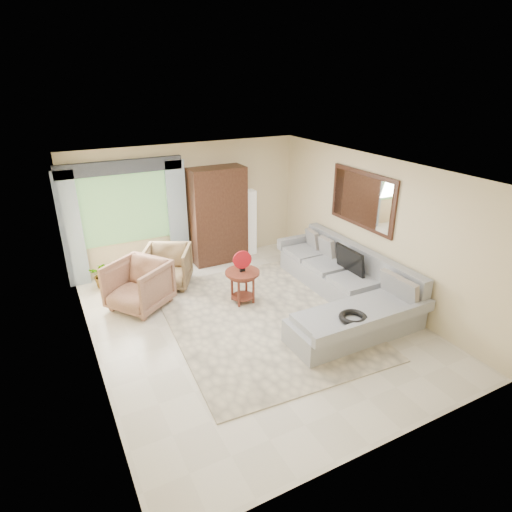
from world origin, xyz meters
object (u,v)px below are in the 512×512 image
armchair_left (138,285)px  armchair_right (167,267)px  coffee_table (243,286)px  floor_lamp (250,222)px  armoire (218,216)px  potted_plant (103,274)px  tv_screen (350,260)px  sectional_sofa (344,290)px

armchair_left → armchair_right: armchair_left is taller
armchair_left → coffee_table: bearing=31.6°
floor_lamp → armoire: bearing=-175.7°
armchair_left → potted_plant: armchair_left is taller
tv_screen → armoire: armoire is taller
armchair_right → potted_plant: 1.26m
tv_screen → floor_lamp: bearing=104.4°
armchair_left → armchair_right: (0.71, 0.60, -0.03)m
armchair_left → potted_plant: bearing=165.1°
potted_plant → armoire: size_ratio=0.26×
armchair_left → potted_plant: 1.22m
armoire → potted_plant: bearing=-176.0°
armchair_right → sectional_sofa: bearing=-11.4°
tv_screen → armchair_right: size_ratio=0.84×
sectional_sofa → tv_screen: size_ratio=4.68×
sectional_sofa → floor_lamp: floor_lamp is taller
potted_plant → armchair_right: bearing=-24.6°
sectional_sofa → armchair_left: size_ratio=3.62×
armchair_left → floor_lamp: (2.90, 1.36, 0.32)m
armchair_right → potted_plant: size_ratio=1.62×
armchair_left → sectional_sofa: bearing=28.4°
armoire → floor_lamp: (0.80, 0.06, -0.30)m
potted_plant → floor_lamp: floor_lamp is taller
armoire → floor_lamp: 0.86m
coffee_table → floor_lamp: (1.19, 2.07, 0.42)m
armchair_left → floor_lamp: size_ratio=0.64×
sectional_sofa → potted_plant: (-3.77, 2.72, -0.01)m
sectional_sofa → tv_screen: tv_screen is taller
armchair_right → armoire: bearing=55.2°
armchair_left → potted_plant: size_ratio=1.75×
tv_screen → armoire: size_ratio=0.35×
coffee_table → armoire: bearing=79.1°
armchair_left → armoire: bearing=85.8°
tv_screen → armchair_right: (-2.89, 1.97, -0.32)m
armchair_right → floor_lamp: floor_lamp is taller
sectional_sofa → armoire: bearing=113.1°
floor_lamp → potted_plant: bearing=-175.9°
armchair_right → armchair_left: bearing=-110.9°
sectional_sofa → potted_plant: bearing=144.2°
sectional_sofa → coffee_table: 1.85m
potted_plant → armoire: 2.66m
sectional_sofa → potted_plant: size_ratio=6.35×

